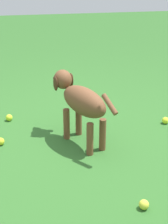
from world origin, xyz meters
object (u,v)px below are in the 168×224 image
(tennis_ball_0, at_px, (1,141))
(tennis_ball_1, at_px, (165,120))
(tennis_ball_3, at_px, (144,205))
(tennis_ball_4, at_px, (9,118))
(dog, at_px, (80,101))

(tennis_ball_0, bearing_deg, tennis_ball_1, 5.30)
(tennis_ball_3, bearing_deg, tennis_ball_4, 120.87)
(tennis_ball_0, relative_size, tennis_ball_4, 1.00)
(dog, bearing_deg, tennis_ball_0, 58.83)
(dog, bearing_deg, tennis_ball_4, 23.45)
(dog, xyz_separation_m, tennis_ball_1, (0.87, 0.20, -0.35))
(tennis_ball_0, distance_m, tennis_ball_4, 0.47)
(tennis_ball_0, bearing_deg, dog, -4.85)
(dog, relative_size, tennis_ball_3, 12.05)
(tennis_ball_0, height_order, tennis_ball_3, same)
(dog, bearing_deg, tennis_ball_3, 168.86)
(tennis_ball_3, bearing_deg, tennis_ball_0, 133.26)
(tennis_ball_3, bearing_deg, tennis_ball_1, 62.01)
(tennis_ball_1, bearing_deg, tennis_ball_4, 167.68)
(tennis_ball_0, xyz_separation_m, tennis_ball_3, (0.95, -1.00, 0.00))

